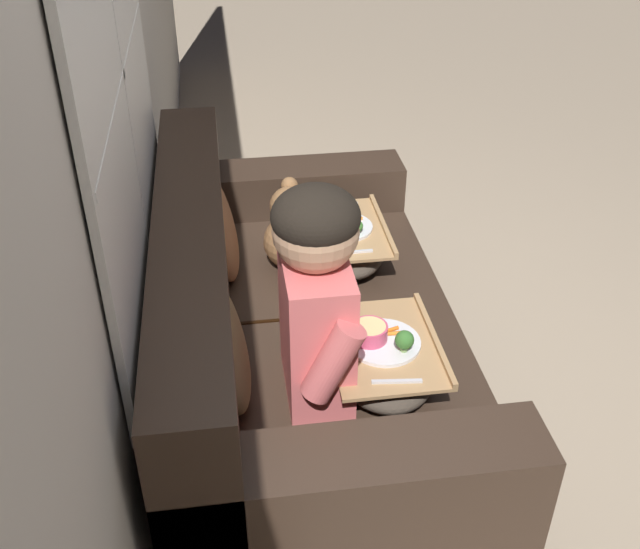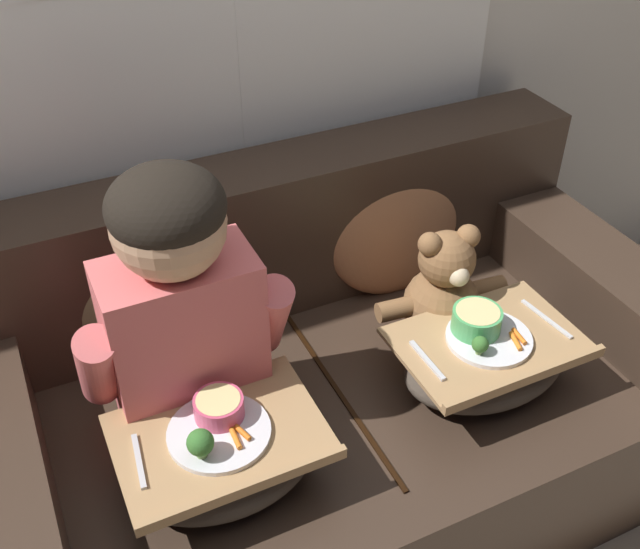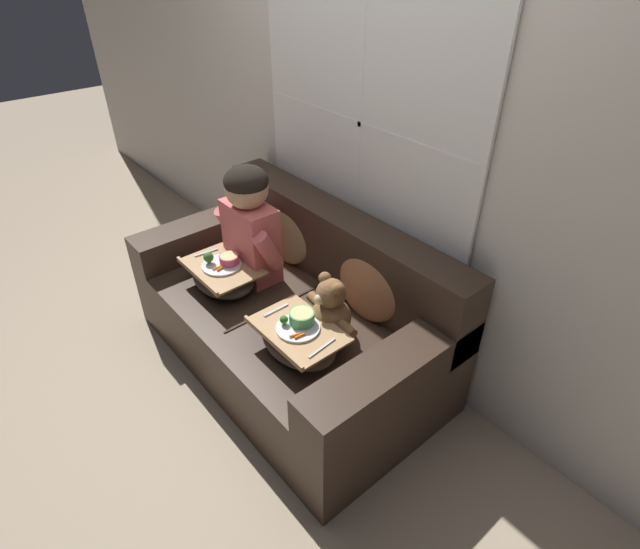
{
  "view_description": "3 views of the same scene",
  "coord_description": "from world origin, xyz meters",
  "px_view_note": "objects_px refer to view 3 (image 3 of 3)",
  "views": [
    {
      "loc": [
        -2.05,
        0.27,
        2.0
      ],
      "look_at": [
        -0.1,
        -0.01,
        0.68
      ],
      "focal_mm": 42.0,
      "sensor_mm": 36.0,
      "label": 1
    },
    {
      "loc": [
        -0.61,
        -1.22,
        1.81
      ],
      "look_at": [
        0.02,
        0.1,
        0.69
      ],
      "focal_mm": 42.0,
      "sensor_mm": 36.0,
      "label": 2
    },
    {
      "loc": [
        1.78,
        -1.24,
        2.13
      ],
      "look_at": [
        0.14,
        0.14,
        0.63
      ],
      "focal_mm": 28.0,
      "sensor_mm": 36.0,
      "label": 3
    }
  ],
  "objects_px": {
    "child_figure": "(249,218)",
    "teddy_bear": "(330,311)",
    "throw_pillow_behind_child": "(289,230)",
    "lap_tray_child": "(223,275)",
    "couch": "(295,315)",
    "throw_pillow_behind_teddy": "(370,281)",
    "lap_tray_teddy": "(298,339)"
  },
  "relations": [
    {
      "from": "throw_pillow_behind_teddy",
      "to": "teddy_bear",
      "type": "distance_m",
      "value": 0.28
    },
    {
      "from": "teddy_bear",
      "to": "lap_tray_teddy",
      "type": "bearing_deg",
      "value": -90.12
    },
    {
      "from": "couch",
      "to": "throw_pillow_behind_child",
      "type": "relative_size",
      "value": 4.18
    },
    {
      "from": "throw_pillow_behind_child",
      "to": "lap_tray_child",
      "type": "relative_size",
      "value": 0.98
    },
    {
      "from": "teddy_bear",
      "to": "lap_tray_child",
      "type": "height_order",
      "value": "teddy_bear"
    },
    {
      "from": "throw_pillow_behind_teddy",
      "to": "child_figure",
      "type": "bearing_deg",
      "value": -158.63
    },
    {
      "from": "lap_tray_child",
      "to": "couch",
      "type": "bearing_deg",
      "value": 34.42
    },
    {
      "from": "throw_pillow_behind_teddy",
      "to": "child_figure",
      "type": "distance_m",
      "value": 0.77
    },
    {
      "from": "throw_pillow_behind_child",
      "to": "lap_tray_teddy",
      "type": "distance_m",
      "value": 0.85
    },
    {
      "from": "lap_tray_child",
      "to": "lap_tray_teddy",
      "type": "xyz_separation_m",
      "value": [
        0.69,
        0.0,
        0.0
      ]
    },
    {
      "from": "throw_pillow_behind_child",
      "to": "child_figure",
      "type": "xyz_separation_m",
      "value": [
        -0.0,
        -0.27,
        0.17
      ]
    },
    {
      "from": "throw_pillow_behind_child",
      "to": "throw_pillow_behind_teddy",
      "type": "distance_m",
      "value": 0.69
    },
    {
      "from": "child_figure",
      "to": "teddy_bear",
      "type": "height_order",
      "value": "child_figure"
    },
    {
      "from": "throw_pillow_behind_teddy",
      "to": "lap_tray_child",
      "type": "distance_m",
      "value": 0.85
    },
    {
      "from": "couch",
      "to": "child_figure",
      "type": "distance_m",
      "value": 0.6
    },
    {
      "from": "throw_pillow_behind_teddy",
      "to": "lap_tray_teddy",
      "type": "relative_size",
      "value": 1.0
    },
    {
      "from": "throw_pillow_behind_child",
      "to": "teddy_bear",
      "type": "height_order",
      "value": "throw_pillow_behind_child"
    },
    {
      "from": "lap_tray_child",
      "to": "teddy_bear",
      "type": "bearing_deg",
      "value": 16.13
    },
    {
      "from": "couch",
      "to": "child_figure",
      "type": "xyz_separation_m",
      "value": [
        -0.35,
        -0.03,
        0.49
      ]
    },
    {
      "from": "lap_tray_child",
      "to": "throw_pillow_behind_teddy",
      "type": "bearing_deg",
      "value": 34.42
    },
    {
      "from": "throw_pillow_behind_child",
      "to": "lap_tray_teddy",
      "type": "height_order",
      "value": "throw_pillow_behind_child"
    },
    {
      "from": "throw_pillow_behind_child",
      "to": "lap_tray_child",
      "type": "xyz_separation_m",
      "value": [
        -0.0,
        -0.48,
        -0.12
      ]
    },
    {
      "from": "lap_tray_child",
      "to": "lap_tray_teddy",
      "type": "bearing_deg",
      "value": 0.06
    },
    {
      "from": "throw_pillow_behind_teddy",
      "to": "teddy_bear",
      "type": "bearing_deg",
      "value": -90.11
    },
    {
      "from": "throw_pillow_behind_child",
      "to": "child_figure",
      "type": "relative_size",
      "value": 0.64
    },
    {
      "from": "child_figure",
      "to": "teddy_bear",
      "type": "distance_m",
      "value": 0.73
    },
    {
      "from": "couch",
      "to": "throw_pillow_behind_teddy",
      "type": "bearing_deg",
      "value": 34.42
    },
    {
      "from": "throw_pillow_behind_teddy",
      "to": "teddy_bear",
      "type": "xyz_separation_m",
      "value": [
        -0.0,
        -0.28,
        -0.05
      ]
    },
    {
      "from": "throw_pillow_behind_child",
      "to": "throw_pillow_behind_teddy",
      "type": "bearing_deg",
      "value": 0.0
    },
    {
      "from": "lap_tray_child",
      "to": "throw_pillow_behind_child",
      "type": "bearing_deg",
      "value": 89.99
    },
    {
      "from": "couch",
      "to": "teddy_bear",
      "type": "xyz_separation_m",
      "value": [
        0.35,
        -0.04,
        0.26
      ]
    },
    {
      "from": "throw_pillow_behind_child",
      "to": "lap_tray_child",
      "type": "height_order",
      "value": "throw_pillow_behind_child"
    }
  ]
}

